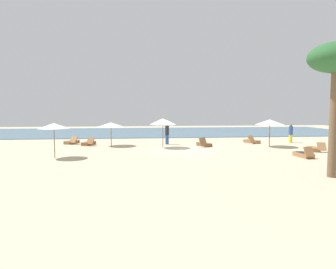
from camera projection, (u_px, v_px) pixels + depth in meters
ground_plane at (185, 150)px, 23.43m from camera, size 60.00×60.00×0.00m
ocean_water at (164, 132)px, 40.27m from camera, size 48.00×16.00×0.06m
umbrella_0 at (163, 122)px, 24.33m from camera, size 2.08×2.08×2.32m
umbrella_1 at (111, 125)px, 25.56m from camera, size 2.26×2.26×1.95m
umbrella_2 at (270, 122)px, 25.03m from camera, size 2.28×2.28×2.21m
umbrella_3 at (54, 126)px, 19.35m from camera, size 1.93×1.93×2.21m
lounger_0 at (252, 141)px, 27.78m from camera, size 1.26×1.76×0.70m
lounger_1 at (314, 149)px, 22.65m from camera, size 1.06×1.78×0.70m
lounger_2 at (89, 143)px, 26.30m from camera, size 1.15×1.78×0.70m
lounger_3 at (204, 144)px, 25.49m from camera, size 1.12×1.74×0.74m
lounger_4 at (72, 142)px, 27.30m from camera, size 1.24×1.77×0.70m
lounger_6 at (304, 155)px, 19.88m from camera, size 0.71×1.67×0.74m
person_0 at (167, 134)px, 26.84m from camera, size 0.40×0.40×1.83m
person_1 at (291, 133)px, 28.10m from camera, size 0.37×0.37×1.67m
palm_1 at (336, 63)px, 13.82m from camera, size 2.48×2.48×6.05m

